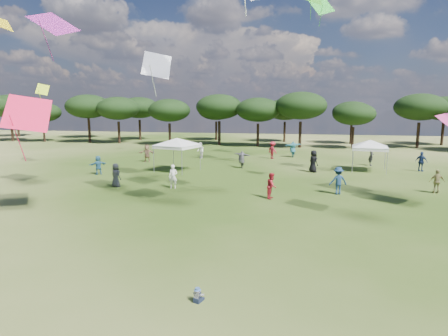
{
  "coord_description": "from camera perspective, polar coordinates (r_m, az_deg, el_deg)",
  "views": [
    {
      "loc": [
        3.13,
        -8.0,
        5.55
      ],
      "look_at": [
        0.32,
        6.0,
        3.21
      ],
      "focal_mm": 30.0,
      "sensor_mm": 36.0,
      "label": 1
    }
  ],
  "objects": [
    {
      "name": "ground",
      "position": [
        10.23,
        -9.17,
        -23.7
      ],
      "size": [
        140.0,
        140.0,
        0.0
      ],
      "primitive_type": "plane",
      "color": "#354E17",
      "rests_on": "ground"
    },
    {
      "name": "toddler",
      "position": [
        11.36,
        -4.0,
        -18.82
      ],
      "size": [
        0.33,
        0.36,
        0.45
      ],
      "rotation": [
        0.0,
        0.0,
        -0.31
      ],
      "color": "#161E33",
      "rests_on": "ground"
    },
    {
      "name": "tent_right",
      "position": [
        34.73,
        21.4,
        3.81
      ],
      "size": [
        5.77,
        5.77,
        3.03
      ],
      "rotation": [
        0.0,
        0.0,
        -0.14
      ],
      "color": "gray",
      "rests_on": "ground"
    },
    {
      "name": "tent_left",
      "position": [
        32.51,
        -7.17,
        4.34
      ],
      "size": [
        5.94,
        5.94,
        3.2
      ],
      "rotation": [
        0.0,
        0.0,
        -0.29
      ],
      "color": "gray",
      "rests_on": "ground"
    },
    {
      "name": "festival_crowd",
      "position": [
        34.02,
        4.92,
        1.37
      ],
      "size": [
        27.86,
        20.96,
        1.89
      ],
      "color": "#2D2D32",
      "rests_on": "ground"
    },
    {
      "name": "tree_line",
      "position": [
        55.41,
        10.73,
        9.03
      ],
      "size": [
        108.78,
        17.63,
        7.77
      ],
      "color": "black",
      "rests_on": "ground"
    }
  ]
}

